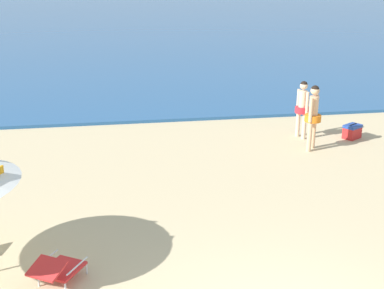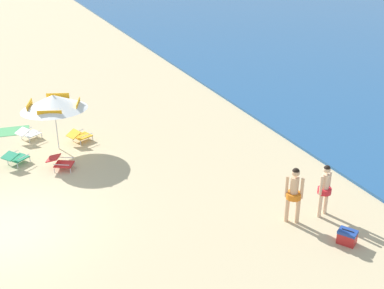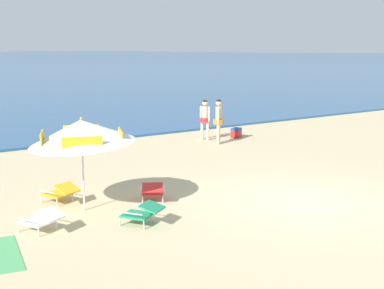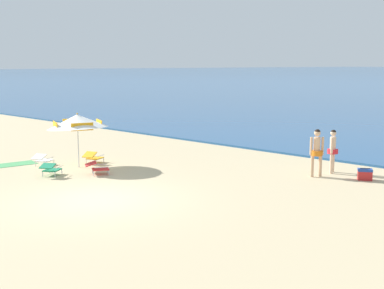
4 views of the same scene
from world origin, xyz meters
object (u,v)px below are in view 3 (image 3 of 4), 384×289
(person_standing_beside, at_px, (205,117))
(cooler_box, at_px, (236,133))
(lounge_chair_facing_sea, at_px, (60,192))
(lounge_chair_beside_umbrella, at_px, (42,219))
(lounge_chair_spare_folded, at_px, (142,212))
(lounge_chair_under_umbrella, at_px, (153,191))
(person_standing_near_shore, at_px, (219,118))
(beach_umbrella_striped_main, at_px, (82,132))

(person_standing_beside, xyz_separation_m, cooler_box, (1.44, -0.29, -0.75))
(lounge_chair_facing_sea, xyz_separation_m, cooler_box, (9.57, 4.81, -0.07))
(lounge_chair_beside_umbrella, height_order, lounge_chair_spare_folded, lounge_chair_beside_umbrella)
(lounge_chair_facing_sea, height_order, lounge_chair_spare_folded, lounge_chair_facing_sea)
(lounge_chair_under_umbrella, relative_size, cooler_box, 1.66)
(lounge_chair_spare_folded, height_order, cooler_box, lounge_chair_spare_folded)
(lounge_chair_beside_umbrella, distance_m, person_standing_beside, 11.46)
(person_standing_near_shore, bearing_deg, lounge_chair_beside_umbrella, -147.51)
(person_standing_beside, bearing_deg, lounge_chair_spare_folded, -133.78)
(lounge_chair_spare_folded, relative_size, person_standing_near_shore, 0.57)
(beach_umbrella_striped_main, relative_size, cooler_box, 4.13)
(lounge_chair_spare_folded, height_order, person_standing_near_shore, person_standing_near_shore)
(lounge_chair_under_umbrella, xyz_separation_m, lounge_chair_facing_sea, (-1.89, 1.18, -0.00))
(person_standing_near_shore, distance_m, cooler_box, 1.88)
(lounge_chair_beside_umbrella, xyz_separation_m, lounge_chair_facing_sea, (1.06, 1.71, -0.00))
(person_standing_near_shore, height_order, cooler_box, person_standing_near_shore)
(lounge_chair_beside_umbrella, distance_m, cooler_box, 12.47)
(lounge_chair_beside_umbrella, relative_size, lounge_chair_spare_folded, 1.01)
(lounge_chair_facing_sea, xyz_separation_m, lounge_chair_spare_folded, (0.84, -2.51, 0.00))
(lounge_chair_facing_sea, relative_size, lounge_chair_spare_folded, 1.01)
(person_standing_beside, bearing_deg, lounge_chair_under_umbrella, -134.83)
(lounge_chair_under_umbrella, relative_size, lounge_chair_facing_sea, 0.99)
(lounge_chair_facing_sea, bearing_deg, cooler_box, 26.70)
(lounge_chair_beside_umbrella, height_order, lounge_chair_facing_sea, lounge_chair_facing_sea)
(beach_umbrella_striped_main, bearing_deg, person_standing_near_shore, 32.36)
(person_standing_near_shore, xyz_separation_m, person_standing_beside, (0.09, 1.03, -0.06))
(cooler_box, bearing_deg, lounge_chair_beside_umbrella, -148.44)
(lounge_chair_under_umbrella, distance_m, cooler_box, 9.74)
(beach_umbrella_striped_main, relative_size, person_standing_beside, 1.51)
(person_standing_near_shore, height_order, person_standing_beside, person_standing_near_shore)
(person_standing_beside, distance_m, cooler_box, 1.65)
(beach_umbrella_striped_main, bearing_deg, cooler_box, 31.31)
(cooler_box, bearing_deg, lounge_chair_spare_folded, -140.02)
(lounge_chair_facing_sea, bearing_deg, beach_umbrella_striped_main, -74.44)
(lounge_chair_under_umbrella, bearing_deg, beach_umbrella_striped_main, 169.16)
(beach_umbrella_striped_main, distance_m, person_standing_beside, 9.94)
(beach_umbrella_striped_main, xyz_separation_m, lounge_chair_under_umbrella, (1.65, -0.32, -1.57))
(beach_umbrella_striped_main, relative_size, lounge_chair_beside_umbrella, 2.48)
(lounge_chair_under_umbrella, bearing_deg, person_standing_beside, 45.17)
(beach_umbrella_striped_main, height_order, cooler_box, beach_umbrella_striped_main)
(person_standing_near_shore, relative_size, cooler_box, 2.91)
(beach_umbrella_striped_main, xyz_separation_m, lounge_chair_spare_folded, (0.60, -1.64, -1.57))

